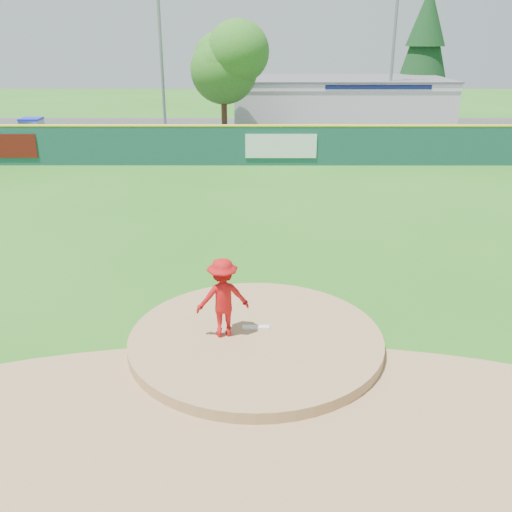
{
  "coord_description": "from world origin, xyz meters",
  "views": [
    {
      "loc": [
        0.02,
        -10.88,
        6.38
      ],
      "look_at": [
        0.0,
        2.0,
        1.3
      ],
      "focal_mm": 40.0,
      "sensor_mm": 36.0,
      "label": 1
    }
  ],
  "objects_px": {
    "conifer_tree": "(425,43)",
    "playground_slide": "(32,134)",
    "van": "(284,139)",
    "pool_building_grp": "(339,101)",
    "deciduous_tree": "(223,65)",
    "light_pole_left": "(160,37)",
    "light_pole_right": "(394,45)",
    "pitcher": "(223,298)"
  },
  "relations": [
    {
      "from": "conifer_tree",
      "to": "playground_slide",
      "type": "bearing_deg",
      "value": -152.24
    },
    {
      "from": "van",
      "to": "pool_building_grp",
      "type": "bearing_deg",
      "value": -36.78
    },
    {
      "from": "van",
      "to": "deciduous_tree",
      "type": "xyz_separation_m",
      "value": [
        -3.55,
        3.52,
        3.79
      ]
    },
    {
      "from": "conifer_tree",
      "to": "light_pole_left",
      "type": "bearing_deg",
      "value": -154.65
    },
    {
      "from": "van",
      "to": "pool_building_grp",
      "type": "height_order",
      "value": "pool_building_grp"
    },
    {
      "from": "conifer_tree",
      "to": "light_pole_left",
      "type": "relative_size",
      "value": 0.86
    },
    {
      "from": "playground_slide",
      "to": "light_pole_right",
      "type": "bearing_deg",
      "value": 16.89
    },
    {
      "from": "pool_building_grp",
      "to": "deciduous_tree",
      "type": "height_order",
      "value": "deciduous_tree"
    },
    {
      "from": "van",
      "to": "light_pole_right",
      "type": "height_order",
      "value": "light_pole_right"
    },
    {
      "from": "van",
      "to": "light_pole_right",
      "type": "xyz_separation_m",
      "value": [
        7.45,
        7.52,
        4.78
      ]
    },
    {
      "from": "deciduous_tree",
      "to": "light_pole_right",
      "type": "bearing_deg",
      "value": 19.98
    },
    {
      "from": "light_pole_right",
      "to": "van",
      "type": "bearing_deg",
      "value": -134.73
    },
    {
      "from": "conifer_tree",
      "to": "light_pole_left",
      "type": "xyz_separation_m",
      "value": [
        -19.0,
        -9.0,
        0.51
      ]
    },
    {
      "from": "deciduous_tree",
      "to": "conifer_tree",
      "type": "distance_m",
      "value": 18.63
    },
    {
      "from": "playground_slide",
      "to": "deciduous_tree",
      "type": "height_order",
      "value": "deciduous_tree"
    },
    {
      "from": "light_pole_left",
      "to": "light_pole_right",
      "type": "xyz_separation_m",
      "value": [
        15.0,
        2.0,
        -0.51
      ]
    },
    {
      "from": "pool_building_grp",
      "to": "conifer_tree",
      "type": "xyz_separation_m",
      "value": [
        7.0,
        4.01,
        3.88
      ]
    },
    {
      "from": "van",
      "to": "conifer_tree",
      "type": "bearing_deg",
      "value": -52.09
    },
    {
      "from": "deciduous_tree",
      "to": "light_pole_right",
      "type": "xyz_separation_m",
      "value": [
        11.0,
        4.0,
        0.99
      ]
    },
    {
      "from": "playground_slide",
      "to": "light_pole_right",
      "type": "height_order",
      "value": "light_pole_right"
    },
    {
      "from": "pool_building_grp",
      "to": "deciduous_tree",
      "type": "distance_m",
      "value": 11.01
    },
    {
      "from": "light_pole_right",
      "to": "conifer_tree",
      "type": "bearing_deg",
      "value": 60.26
    },
    {
      "from": "van",
      "to": "playground_slide",
      "type": "relative_size",
      "value": 1.66
    },
    {
      "from": "pitcher",
      "to": "deciduous_tree",
      "type": "height_order",
      "value": "deciduous_tree"
    },
    {
      "from": "van",
      "to": "light_pole_left",
      "type": "xyz_separation_m",
      "value": [
        -7.55,
        5.52,
        5.29
      ]
    },
    {
      "from": "pitcher",
      "to": "pool_building_grp",
      "type": "xyz_separation_m",
      "value": [
        6.7,
        31.97,
        0.53
      ]
    },
    {
      "from": "light_pole_right",
      "to": "deciduous_tree",
      "type": "bearing_deg",
      "value": -160.02
    },
    {
      "from": "pitcher",
      "to": "playground_slide",
      "type": "xyz_separation_m",
      "value": [
        -12.28,
        22.3,
        -0.23
      ]
    },
    {
      "from": "playground_slide",
      "to": "light_pole_left",
      "type": "relative_size",
      "value": 0.29
    },
    {
      "from": "pitcher",
      "to": "deciduous_tree",
      "type": "bearing_deg",
      "value": -99.74
    },
    {
      "from": "pitcher",
      "to": "playground_slide",
      "type": "relative_size",
      "value": 0.55
    },
    {
      "from": "van",
      "to": "light_pole_left",
      "type": "relative_size",
      "value": 0.49
    },
    {
      "from": "van",
      "to": "pitcher",
      "type": "bearing_deg",
      "value": 160.18
    },
    {
      "from": "pool_building_grp",
      "to": "conifer_tree",
      "type": "height_order",
      "value": "conifer_tree"
    },
    {
      "from": "playground_slide",
      "to": "deciduous_tree",
      "type": "distance_m",
      "value": 11.88
    },
    {
      "from": "deciduous_tree",
      "to": "light_pole_right",
      "type": "relative_size",
      "value": 0.74
    },
    {
      "from": "playground_slide",
      "to": "light_pole_right",
      "type": "relative_size",
      "value": 0.32
    },
    {
      "from": "pitcher",
      "to": "playground_slide",
      "type": "bearing_deg",
      "value": -73.87
    },
    {
      "from": "pitcher",
      "to": "light_pole_right",
      "type": "xyz_separation_m",
      "value": [
        9.7,
        28.98,
        4.41
      ]
    },
    {
      "from": "light_pole_left",
      "to": "van",
      "type": "bearing_deg",
      "value": -36.16
    },
    {
      "from": "pool_building_grp",
      "to": "van",
      "type": "bearing_deg",
      "value": -112.94
    },
    {
      "from": "deciduous_tree",
      "to": "conifer_tree",
      "type": "bearing_deg",
      "value": 36.25
    }
  ]
}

